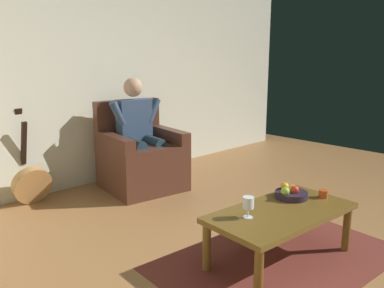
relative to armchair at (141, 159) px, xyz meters
The scene contains 10 objects.
ground_plane 2.67m from the armchair, 87.30° to the left, with size 7.67×7.67×0.00m, color #9B6A3C.
wall_back 1.13m from the armchair, 77.87° to the right, with size 6.69×0.06×2.61m, color beige.
rug 2.13m from the armchair, 82.36° to the left, with size 1.84×1.18×0.01m, color maroon.
armchair is the anchor object (origin of this frame).
person_seated 0.35m from the armchair, 98.50° to the right, with size 0.65×0.60×1.26m.
coffee_table 2.10m from the armchair, 82.36° to the left, with size 1.18×0.67×0.40m.
guitar 1.19m from the armchair, 18.68° to the right, with size 0.40×0.33×0.99m.
wine_glass_near 2.08m from the armchair, 74.12° to the left, with size 0.08×0.08×0.15m.
fruit_bowl 1.99m from the armchair, 89.84° to the left, with size 0.26×0.26×0.11m.
candle_jar 2.18m from the armchair, 94.85° to the left, with size 0.07×0.07×0.06m, color #B6481B.
Camera 1 is at (2.54, 0.95, 1.51)m, focal length 37.33 mm.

